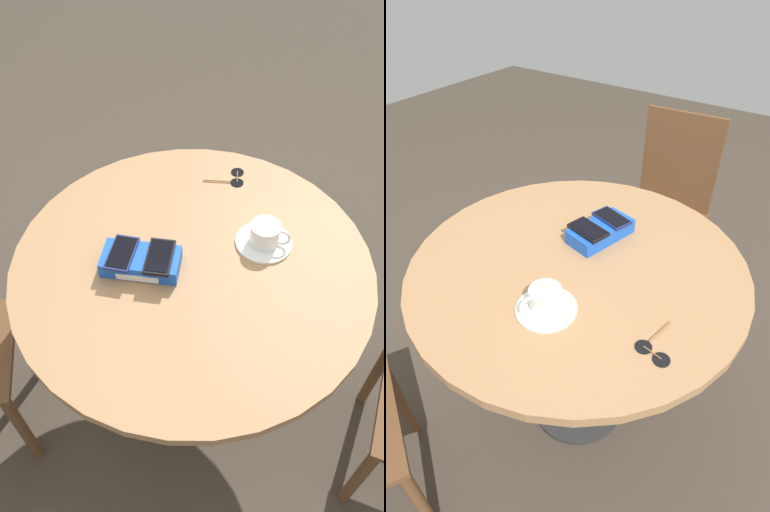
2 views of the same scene
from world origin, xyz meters
The scene contains 9 objects.
ground_plane centered at (0.00, 0.00, 0.00)m, with size 8.00×8.00×0.00m, color #42382D.
round_table centered at (0.00, 0.00, 0.67)m, with size 1.02×1.02×0.77m.
phone_box centered at (-0.14, -0.01, 0.80)m, with size 0.23×0.15×0.05m.
phone_navy centered at (-0.19, 0.00, 0.83)m, with size 0.10×0.14×0.01m.
phone_black centered at (-0.09, -0.02, 0.83)m, with size 0.10×0.14×0.01m.
saucer centered at (0.21, 0.05, 0.78)m, with size 0.16×0.16×0.01m, color white.
coffee_cup centered at (0.21, 0.05, 0.82)m, with size 0.11×0.09×0.06m.
sunglasses centered at (0.17, 0.34, 0.78)m, with size 0.14×0.09×0.01m.
chair_near_window centered at (-0.83, -0.06, 0.49)m, with size 0.41×0.41×0.94m.
Camera 2 is at (0.76, 0.53, 1.55)m, focal length 28.00 mm.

